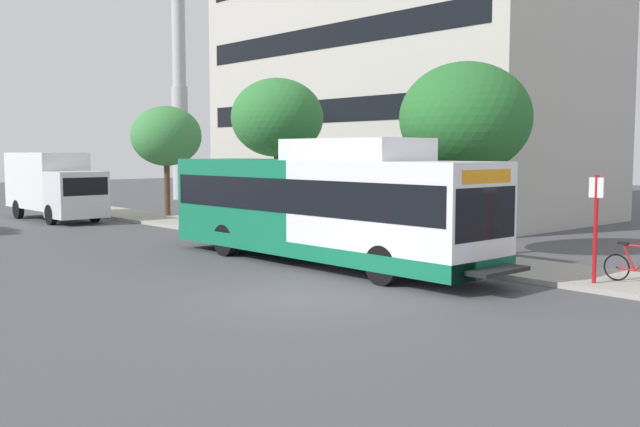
{
  "coord_description": "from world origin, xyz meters",
  "views": [
    {
      "loc": [
        -10.23,
        -12.14,
        3.29
      ],
      "look_at": [
        2.89,
        2.43,
        1.6
      ],
      "focal_mm": 40.32,
      "sensor_mm": 36.0,
      "label": 1
    }
  ],
  "objects_px": {
    "transit_bus": "(322,206)",
    "street_tree_far_block": "(166,136)",
    "box_truck_background": "(53,184)",
    "street_tree_mid_block": "(277,118)",
    "bicycle_parked": "(639,266)",
    "street_tree_near_stop": "(465,119)",
    "bus_stop_sign_pole": "(596,221)"
  },
  "relations": [
    {
      "from": "street_tree_near_stop",
      "to": "box_truck_background",
      "type": "relative_size",
      "value": 0.84
    },
    {
      "from": "bus_stop_sign_pole",
      "to": "street_tree_mid_block",
      "type": "relative_size",
      "value": 0.43
    },
    {
      "from": "transit_bus",
      "to": "box_truck_background",
      "type": "relative_size",
      "value": 1.75
    },
    {
      "from": "transit_bus",
      "to": "street_tree_near_stop",
      "type": "distance_m",
      "value": 5.33
    },
    {
      "from": "street_tree_mid_block",
      "to": "street_tree_far_block",
      "type": "height_order",
      "value": "street_tree_mid_block"
    },
    {
      "from": "bus_stop_sign_pole",
      "to": "bicycle_parked",
      "type": "height_order",
      "value": "bus_stop_sign_pole"
    },
    {
      "from": "bicycle_parked",
      "to": "box_truck_background",
      "type": "distance_m",
      "value": 27.03
    },
    {
      "from": "bicycle_parked",
      "to": "street_tree_far_block",
      "type": "distance_m",
      "value": 24.12
    },
    {
      "from": "transit_bus",
      "to": "box_truck_background",
      "type": "distance_m",
      "value": 18.8
    },
    {
      "from": "bicycle_parked",
      "to": "street_tree_near_stop",
      "type": "xyz_separation_m",
      "value": [
        1.22,
        6.07,
        3.75
      ]
    },
    {
      "from": "bus_stop_sign_pole",
      "to": "bicycle_parked",
      "type": "bearing_deg",
      "value": -46.39
    },
    {
      "from": "street_tree_far_block",
      "to": "street_tree_near_stop",
      "type": "bearing_deg",
      "value": -89.41
    },
    {
      "from": "street_tree_mid_block",
      "to": "street_tree_near_stop",
      "type": "bearing_deg",
      "value": -88.06
    },
    {
      "from": "street_tree_near_stop",
      "to": "street_tree_mid_block",
      "type": "bearing_deg",
      "value": 91.94
    },
    {
      "from": "bicycle_parked",
      "to": "street_tree_far_block",
      "type": "bearing_deg",
      "value": 87.51
    },
    {
      "from": "transit_bus",
      "to": "street_tree_near_stop",
      "type": "bearing_deg",
      "value": -24.34
    },
    {
      "from": "transit_bus",
      "to": "street_tree_mid_block",
      "type": "distance_m",
      "value": 8.54
    },
    {
      "from": "bus_stop_sign_pole",
      "to": "street_tree_far_block",
      "type": "relative_size",
      "value": 0.48
    },
    {
      "from": "bicycle_parked",
      "to": "street_tree_far_block",
      "type": "relative_size",
      "value": 0.33
    },
    {
      "from": "bus_stop_sign_pole",
      "to": "bicycle_parked",
      "type": "distance_m",
      "value": 1.51
    },
    {
      "from": "street_tree_mid_block",
      "to": "box_truck_background",
      "type": "distance_m",
      "value": 12.92
    },
    {
      "from": "street_tree_mid_block",
      "to": "street_tree_far_block",
      "type": "bearing_deg",
      "value": 89.24
    },
    {
      "from": "transit_bus",
      "to": "street_tree_mid_block",
      "type": "height_order",
      "value": "street_tree_mid_block"
    },
    {
      "from": "transit_bus",
      "to": "street_tree_far_block",
      "type": "relative_size",
      "value": 2.27
    },
    {
      "from": "street_tree_mid_block",
      "to": "street_tree_far_block",
      "type": "xyz_separation_m",
      "value": [
        0.12,
        8.87,
        -0.58
      ]
    },
    {
      "from": "box_truck_background",
      "to": "street_tree_near_stop",
      "type": "bearing_deg",
      "value": -77.28
    },
    {
      "from": "street_tree_near_stop",
      "to": "street_tree_mid_block",
      "type": "relative_size",
      "value": 0.97
    },
    {
      "from": "street_tree_far_block",
      "to": "box_truck_background",
      "type": "height_order",
      "value": "street_tree_far_block"
    },
    {
      "from": "bus_stop_sign_pole",
      "to": "street_tree_near_stop",
      "type": "relative_size",
      "value": 0.44
    },
    {
      "from": "transit_bus",
      "to": "street_tree_far_block",
      "type": "distance_m",
      "value": 16.53
    },
    {
      "from": "bicycle_parked",
      "to": "street_tree_near_stop",
      "type": "relative_size",
      "value": 0.3
    },
    {
      "from": "transit_bus",
      "to": "street_tree_far_block",
      "type": "xyz_separation_m",
      "value": [
        4.06,
        15.86,
        2.34
      ]
    }
  ]
}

